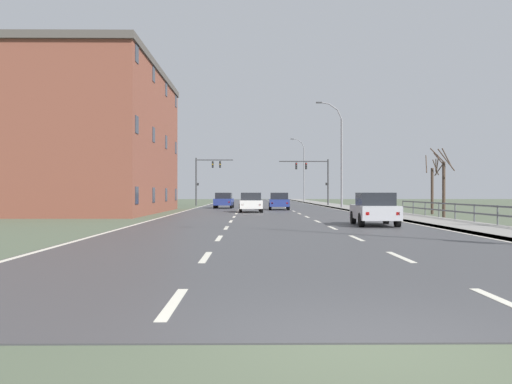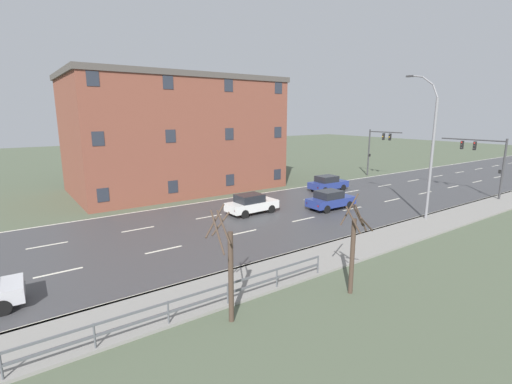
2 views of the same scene
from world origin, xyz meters
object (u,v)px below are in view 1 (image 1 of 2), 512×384
Objects in this scene: traffic_signal_left at (205,173)px; car_distant at (224,200)px; car_near_right at (251,202)px; street_lamp_midground at (340,156)px; car_near_left at (374,209)px; brick_building at (85,140)px; street_lamp_distant at (303,171)px; traffic_signal_right at (315,173)px; car_far_right at (279,201)px.

traffic_signal_left is 11.99m from car_distant.
car_distant is at bearing -75.92° from traffic_signal_left.
car_near_right is (5.51, -22.48, -3.17)m from traffic_signal_left.
street_lamp_midground is 2.50× the size of car_near_left.
street_lamp_midground is 23.92m from brick_building.
street_lamp_midground is at bearing -90.05° from street_lamp_distant.
car_near_left is at bearing -73.02° from car_near_right.
car_near_right is 13.88m from brick_building.
traffic_signal_right is 1.43× the size of car_near_right.
car_near_left is (-2.86, -64.46, -4.41)m from street_lamp_distant.
traffic_signal_left is at bearing 173.27° from traffic_signal_right.
street_lamp_midground is 19.28m from traffic_signal_left.
car_near_right is at bearing 111.06° from car_near_left.
car_near_left is at bearing -80.73° from car_far_right.
street_lamp_midground is 1.80× the size of traffic_signal_left.
brick_building reaches higher than car_near_left.
traffic_signal_right is at bearing 68.51° from car_near_right.
traffic_signal_right is 1.41× the size of car_near_left.
traffic_signal_right is (-1.08, 11.43, -1.22)m from street_lamp_midground.
street_lamp_distant is 2.57× the size of car_far_right.
car_near_left and car_distant have the same top height.
traffic_signal_left is 41.79m from car_near_left.
street_lamp_distant is 28.26m from traffic_signal_left.
car_far_right is at bearing 100.52° from car_near_left.
car_near_left is 25.88m from brick_building.
street_lamp_midground reaches higher than traffic_signal_right.
street_lamp_midground reaches higher than traffic_signal_left.
traffic_signal_right is at bearing -6.73° from traffic_signal_left.
car_distant is at bearing -136.88° from traffic_signal_right.
car_near_left is 1.01× the size of car_distant.
street_lamp_distant is at bearing 74.00° from car_distant.
car_distant is at bearing 136.92° from car_far_right.
brick_building is (-10.29, -11.83, 4.87)m from car_distant.
car_far_right is at bearing -42.63° from car_distant.
car_near_right is at bearing -76.22° from traffic_signal_left.
car_distant is 1.00× the size of car_near_right.
car_far_right is 17.62m from brick_building.
traffic_signal_left is at bearing 108.47° from car_near_left.
street_lamp_distant is at bearing 77.97° from car_near_right.
traffic_signal_right is 38.69m from car_near_left.
car_distant is at bearing 171.22° from street_lamp_midground.
car_far_right is (-6.12, -3.42, -4.30)m from street_lamp_midground.
traffic_signal_left is at bearing -120.31° from street_lamp_distant.
car_near_left and car_near_right have the same top height.
car_far_right and car_near_right have the same top height.
car_far_right is at bearing 65.55° from car_near_right.
car_far_right is 1.00× the size of car_near_right.
traffic_signal_left reaches higher than car_distant.
brick_building is (-15.57, -6.65, 4.87)m from car_far_right.
street_lamp_midground is at bearing -42.39° from traffic_signal_left.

